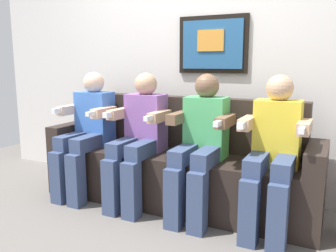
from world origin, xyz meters
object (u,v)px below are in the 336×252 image
(person_left_center, at_px, (139,134))
(person_rightmost, at_px, (274,148))
(person_leftmost, at_px, (87,129))
(person_right_center, at_px, (201,141))
(couch, at_px, (177,167))

(person_left_center, relative_size, person_rightmost, 1.00)
(person_leftmost, xyz_separation_m, person_rightmost, (1.63, 0.00, 0.00))
(person_left_center, distance_m, person_right_center, 0.54)
(person_right_center, bearing_deg, person_rightmost, -0.05)
(person_right_center, distance_m, person_rightmost, 0.54)
(person_right_center, bearing_deg, person_left_center, -179.95)
(couch, bearing_deg, person_right_center, -31.70)
(person_leftmost, relative_size, person_rightmost, 1.00)
(person_leftmost, height_order, person_left_center, same)
(person_left_center, height_order, person_right_center, same)
(couch, relative_size, person_leftmost, 2.09)
(person_rightmost, bearing_deg, person_right_center, 179.95)
(person_leftmost, bearing_deg, person_left_center, 0.00)
(person_left_center, bearing_deg, person_rightmost, 0.00)
(person_leftmost, distance_m, person_rightmost, 1.63)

